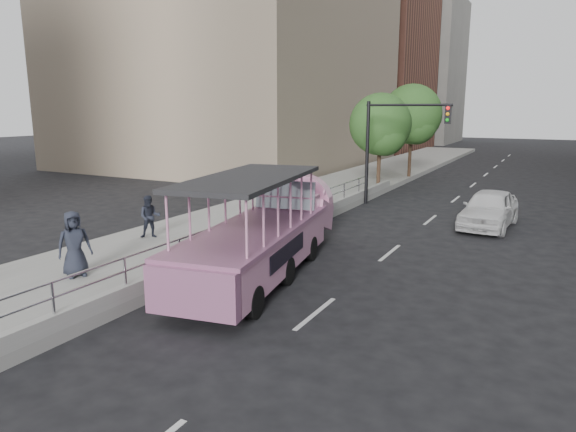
% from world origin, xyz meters
% --- Properties ---
extents(ground, '(160.00, 160.00, 0.00)m').
position_xyz_m(ground, '(0.00, 0.00, 0.00)').
color(ground, black).
extents(sidewalk, '(5.50, 80.00, 0.30)m').
position_xyz_m(sidewalk, '(-5.75, 10.00, 0.15)').
color(sidewalk, '#9D9D98').
rests_on(sidewalk, ground).
extents(kerb_wall, '(0.24, 30.00, 0.36)m').
position_xyz_m(kerb_wall, '(-3.12, 2.00, 0.48)').
color(kerb_wall, '#B0B0AA').
rests_on(kerb_wall, sidewalk).
extents(guardrail, '(0.07, 22.00, 0.71)m').
position_xyz_m(guardrail, '(-3.12, 2.00, 1.14)').
color(guardrail, silver).
rests_on(guardrail, kerb_wall).
extents(duck_boat, '(3.73, 9.41, 3.05)m').
position_xyz_m(duck_boat, '(-1.75, 0.36, 1.13)').
color(duck_boat, black).
rests_on(duck_boat, ground).
extents(car, '(2.17, 4.71, 1.56)m').
position_xyz_m(car, '(3.43, 9.69, 0.78)').
color(car, silver).
rests_on(car, ground).
extents(pedestrian_mid, '(0.94, 0.91, 1.53)m').
position_xyz_m(pedestrian_mid, '(-6.87, 0.90, 1.06)').
color(pedestrian_mid, '#242836').
rests_on(pedestrian_mid, sidewalk).
extents(pedestrian_far, '(0.93, 1.06, 1.83)m').
position_xyz_m(pedestrian_far, '(-5.65, -3.35, 1.21)').
color(pedestrian_far, '#242836').
rests_on(pedestrian_far, sidewalk).
extents(parking_sign, '(0.28, 0.58, 2.79)m').
position_xyz_m(parking_sign, '(-2.55, 3.00, 1.75)').
color(parking_sign, black).
rests_on(parking_sign, ground).
extents(traffic_signal, '(4.20, 0.32, 5.20)m').
position_xyz_m(traffic_signal, '(-1.70, 12.50, 3.50)').
color(traffic_signal, black).
rests_on(traffic_signal, ground).
extents(street_tree_near, '(3.52, 3.52, 5.72)m').
position_xyz_m(street_tree_near, '(-3.30, 15.93, 3.82)').
color(street_tree_near, '#322216').
rests_on(street_tree_near, ground).
extents(street_tree_far, '(3.97, 3.97, 6.45)m').
position_xyz_m(street_tree_far, '(-3.10, 21.93, 4.31)').
color(street_tree_far, '#322216').
rests_on(street_tree_far, ground).
extents(midrise_brick, '(18.00, 16.00, 26.00)m').
position_xyz_m(midrise_brick, '(-18.00, 48.00, 13.00)').
color(midrise_brick, brown).
rests_on(midrise_brick, ground).
extents(midrise_stone_b, '(16.00, 14.00, 20.00)m').
position_xyz_m(midrise_stone_b, '(-16.00, 64.00, 10.00)').
color(midrise_stone_b, slate).
rests_on(midrise_stone_b, ground).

